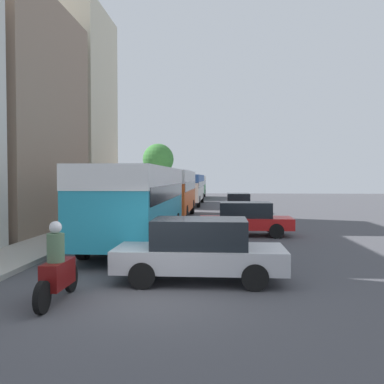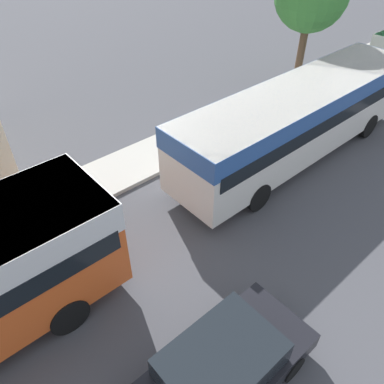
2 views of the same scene
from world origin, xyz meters
name	(u,v)px [view 2 (image 2 of 2)]	position (x,y,z in m)	size (l,w,h in m)	color
bus_third_in_line	(301,112)	(-1.58, 31.38, 1.87)	(2.59, 11.29, 2.86)	silver
car_crossing	(220,369)	(2.84, 22.97, 0.75)	(1.95, 4.30, 1.43)	black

